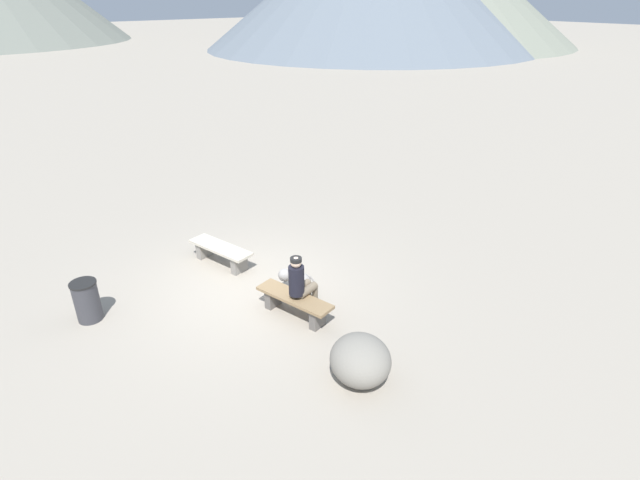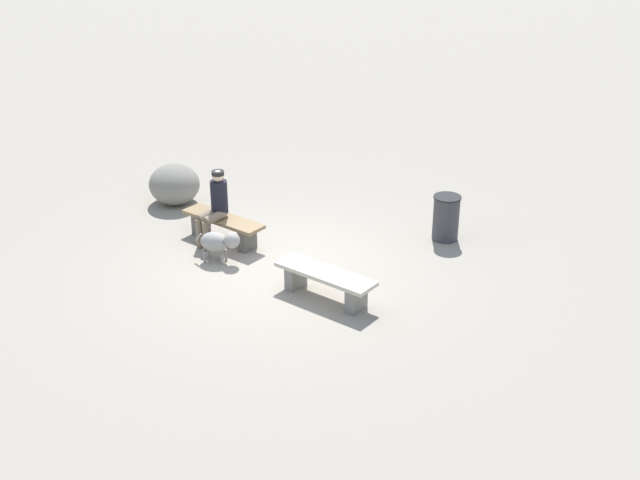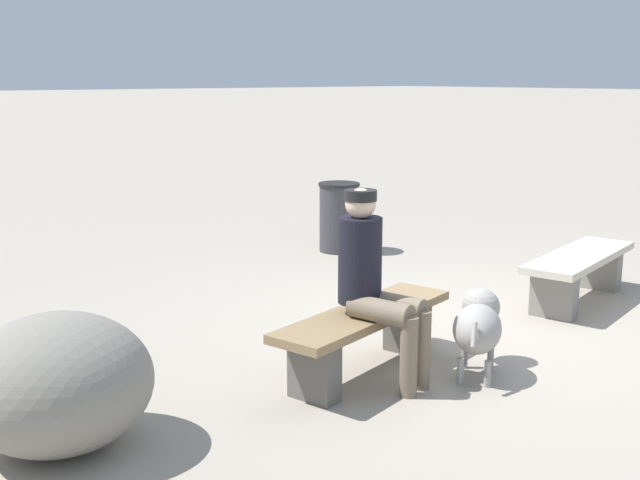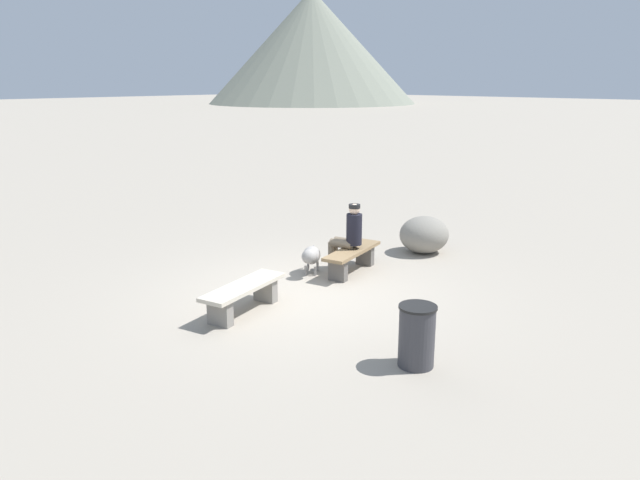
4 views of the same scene
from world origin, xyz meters
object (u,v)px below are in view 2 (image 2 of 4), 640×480
object	(u,v)px
trash_bin	(446,218)
boulder	(174,184)
dog	(219,242)
seated_person	(215,204)
bench_left	(325,280)
bench_right	(223,225)

from	to	relation	value
trash_bin	boulder	distance (m)	5.04
dog	trash_bin	bearing A→B (deg)	28.20
seated_person	trash_bin	xyz separation A→B (m)	(-2.31, -3.06, -0.30)
seated_person	trash_bin	distance (m)	3.85
dog	boulder	xyz separation A→B (m)	(2.56, -0.68, 0.03)
bench_left	seated_person	distance (m)	2.66
bench_right	trash_bin	world-z (taller)	trash_bin
bench_right	dog	distance (m)	0.75
bench_right	seated_person	distance (m)	0.41
seated_person	boulder	world-z (taller)	seated_person
bench_left	dog	distance (m)	2.07
bench_right	boulder	xyz separation A→B (m)	(1.97, -0.21, 0.07)
trash_bin	dog	bearing A→B (deg)	63.62
seated_person	dog	world-z (taller)	seated_person
dog	seated_person	bearing A→B (deg)	115.92
bench_left	bench_right	world-z (taller)	bench_left
bench_right	seated_person	world-z (taller)	seated_person
boulder	seated_person	bearing A→B (deg)	170.19
trash_bin	boulder	world-z (taller)	trash_bin
bench_right	dog	bearing A→B (deg)	128.72
seated_person	trash_bin	world-z (taller)	seated_person
boulder	bench_left	bearing A→B (deg)	178.28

